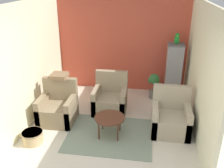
{
  "coord_description": "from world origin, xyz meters",
  "views": [
    {
      "loc": [
        0.76,
        -3.16,
        3.17
      ],
      "look_at": [
        0.0,
        1.88,
        0.95
      ],
      "focal_mm": 40.0,
      "sensor_mm": 36.0,
      "label": 1
    }
  ],
  "objects_px": {
    "potted_plant": "(154,83)",
    "coffee_table": "(110,119)",
    "armchair_middle": "(110,100)",
    "birdcage": "(173,73)",
    "armchair_right": "(170,119)",
    "parrot": "(177,39)",
    "wicker_basket": "(33,137)",
    "armchair_left": "(58,109)"
  },
  "relations": [
    {
      "from": "armchair_middle",
      "to": "birdcage",
      "type": "relative_size",
      "value": 0.64
    },
    {
      "from": "coffee_table",
      "to": "armchair_middle",
      "type": "height_order",
      "value": "armchair_middle"
    },
    {
      "from": "armchair_middle",
      "to": "wicker_basket",
      "type": "xyz_separation_m",
      "value": [
        -1.37,
        -1.54,
        -0.18
      ]
    },
    {
      "from": "armchair_right",
      "to": "armchair_middle",
      "type": "bearing_deg",
      "value": 154.09
    },
    {
      "from": "armchair_middle",
      "to": "birdcage",
      "type": "height_order",
      "value": "birdcage"
    },
    {
      "from": "armchair_left",
      "to": "armchair_right",
      "type": "bearing_deg",
      "value": -1.42
    },
    {
      "from": "armchair_right",
      "to": "parrot",
      "type": "height_order",
      "value": "parrot"
    },
    {
      "from": "potted_plant",
      "to": "coffee_table",
      "type": "bearing_deg",
      "value": -115.4
    },
    {
      "from": "armchair_left",
      "to": "potted_plant",
      "type": "xyz_separation_m",
      "value": [
        2.21,
        1.53,
        0.14
      ]
    },
    {
      "from": "parrot",
      "to": "armchair_middle",
      "type": "bearing_deg",
      "value": -148.44
    },
    {
      "from": "parrot",
      "to": "potted_plant",
      "type": "bearing_deg",
      "value": -172.17
    },
    {
      "from": "coffee_table",
      "to": "birdcage",
      "type": "height_order",
      "value": "birdcage"
    },
    {
      "from": "potted_plant",
      "to": "wicker_basket",
      "type": "relative_size",
      "value": 1.64
    },
    {
      "from": "armchair_left",
      "to": "birdcage",
      "type": "relative_size",
      "value": 0.64
    },
    {
      "from": "armchair_right",
      "to": "wicker_basket",
      "type": "height_order",
      "value": "armchair_right"
    },
    {
      "from": "armchair_middle",
      "to": "potted_plant",
      "type": "height_order",
      "value": "armchair_middle"
    },
    {
      "from": "armchair_middle",
      "to": "potted_plant",
      "type": "xyz_separation_m",
      "value": [
        1.08,
        0.9,
        0.14
      ]
    },
    {
      "from": "parrot",
      "to": "armchair_right",
      "type": "bearing_deg",
      "value": -94.85
    },
    {
      "from": "armchair_left",
      "to": "coffee_table",
      "type": "bearing_deg",
      "value": -17.71
    },
    {
      "from": "coffee_table",
      "to": "potted_plant",
      "type": "height_order",
      "value": "potted_plant"
    },
    {
      "from": "wicker_basket",
      "to": "potted_plant",
      "type": "bearing_deg",
      "value": 44.9
    },
    {
      "from": "armchair_right",
      "to": "birdcage",
      "type": "bearing_deg",
      "value": 85.14
    },
    {
      "from": "armchair_middle",
      "to": "wicker_basket",
      "type": "height_order",
      "value": "armchair_middle"
    },
    {
      "from": "armchair_left",
      "to": "armchair_middle",
      "type": "distance_m",
      "value": 1.3
    },
    {
      "from": "armchair_middle",
      "to": "parrot",
      "type": "relative_size",
      "value": 3.33
    },
    {
      "from": "potted_plant",
      "to": "armchair_right",
      "type": "bearing_deg",
      "value": -77.29
    },
    {
      "from": "wicker_basket",
      "to": "armchair_right",
      "type": "bearing_deg",
      "value": 16.64
    },
    {
      "from": "birdcage",
      "to": "wicker_basket",
      "type": "relative_size",
      "value": 3.57
    },
    {
      "from": "coffee_table",
      "to": "parrot",
      "type": "relative_size",
      "value": 2.14
    },
    {
      "from": "armchair_left",
      "to": "parrot",
      "type": "height_order",
      "value": "parrot"
    },
    {
      "from": "potted_plant",
      "to": "parrot",
      "type": "bearing_deg",
      "value": 7.83
    },
    {
      "from": "armchair_middle",
      "to": "parrot",
      "type": "height_order",
      "value": "parrot"
    },
    {
      "from": "potted_plant",
      "to": "wicker_basket",
      "type": "distance_m",
      "value": 3.46
    },
    {
      "from": "coffee_table",
      "to": "armchair_right",
      "type": "height_order",
      "value": "armchair_right"
    },
    {
      "from": "armchair_right",
      "to": "coffee_table",
      "type": "bearing_deg",
      "value": -164.85
    },
    {
      "from": "coffee_table",
      "to": "birdcage",
      "type": "bearing_deg",
      "value": 54.68
    },
    {
      "from": "armchair_right",
      "to": "potted_plant",
      "type": "xyz_separation_m",
      "value": [
        -0.36,
        1.6,
        0.14
      ]
    },
    {
      "from": "wicker_basket",
      "to": "parrot",
      "type": "bearing_deg",
      "value": 40.37
    },
    {
      "from": "armchair_left",
      "to": "wicker_basket",
      "type": "distance_m",
      "value": 0.95
    },
    {
      "from": "armchair_right",
      "to": "parrot",
      "type": "relative_size",
      "value": 3.33
    },
    {
      "from": "coffee_table",
      "to": "armchair_left",
      "type": "xyz_separation_m",
      "value": [
        -1.29,
        0.41,
        -0.09
      ]
    },
    {
      "from": "armchair_middle",
      "to": "parrot",
      "type": "xyz_separation_m",
      "value": [
        1.58,
        0.97,
        1.37
      ]
    }
  ]
}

